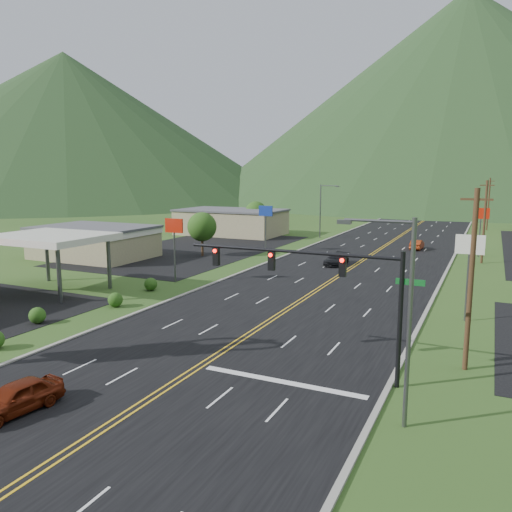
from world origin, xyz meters
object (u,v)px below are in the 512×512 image
at_px(traffic_signal, 323,278).
at_px(car_red_near, 16,398).
at_px(car_red_far, 417,245).
at_px(gas_canopy, 51,239).
at_px(streetlight_west, 322,207).
at_px(car_dark_mid, 336,260).
at_px(streetlight_east, 402,309).

bearing_deg(traffic_signal, car_red_near, -137.13).
distance_m(traffic_signal, car_red_far, 49.36).
bearing_deg(gas_canopy, car_red_far, 56.87).
bearing_deg(traffic_signal, car_red_far, 91.93).
height_order(traffic_signal, car_red_near, traffic_signal).
distance_m(gas_canopy, car_red_far, 49.26).
height_order(streetlight_west, car_dark_mid, streetlight_west).
xyz_separation_m(streetlight_west, car_red_far, (16.50, -6.89, -4.49)).
height_order(gas_canopy, car_red_far, gas_canopy).
bearing_deg(car_red_near, car_red_far, 89.34).
height_order(streetlight_west, gas_canopy, streetlight_west).
distance_m(car_red_near, car_red_far, 60.12).
bearing_deg(traffic_signal, streetlight_east, -40.39).
xyz_separation_m(traffic_signal, car_red_near, (-11.06, -10.27, -4.61)).
relative_size(streetlight_east, car_red_far, 2.15).
height_order(streetlight_east, car_red_far, streetlight_east).
distance_m(traffic_signal, car_red_near, 15.78).
relative_size(gas_canopy, car_red_far, 2.39).
relative_size(traffic_signal, gas_canopy, 1.31).
distance_m(streetlight_west, car_red_near, 66.80).
height_order(streetlight_east, gas_canopy, streetlight_east).
bearing_deg(car_red_near, streetlight_east, 30.04).
distance_m(traffic_signal, streetlight_west, 58.88).
height_order(streetlight_west, car_red_far, streetlight_west).
distance_m(streetlight_west, car_dark_mid, 26.17).
distance_m(gas_canopy, car_dark_mid, 31.53).
bearing_deg(traffic_signal, car_dark_mid, 104.94).
bearing_deg(car_red_near, traffic_signal, 51.21).
distance_m(car_dark_mid, car_red_far, 18.37).
distance_m(streetlight_east, streetlight_west, 64.21).
xyz_separation_m(traffic_signal, car_dark_mid, (-8.56, 32.08, -4.67)).
relative_size(streetlight_east, car_red_near, 2.13).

